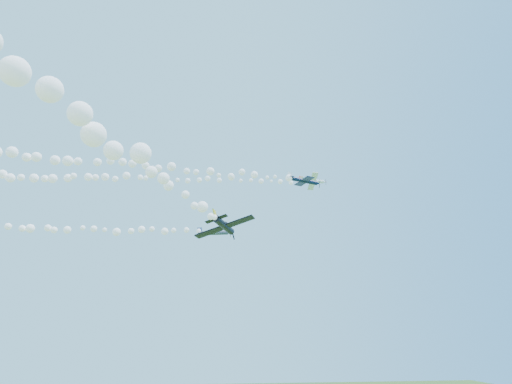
{
  "coord_description": "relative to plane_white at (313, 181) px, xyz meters",
  "views": [
    {
      "loc": [
        -5.36,
        -82.17,
        21.24
      ],
      "look_at": [
        4.72,
        -7.12,
        46.54
      ],
      "focal_mm": 30.0,
      "sensor_mm": 36.0,
      "label": 1
    }
  ],
  "objects": [
    {
      "name": "plane_white",
      "position": [
        0.0,
        0.0,
        0.0
      ],
      "size": [
        6.2,
        6.27,
        2.36
      ],
      "rotation": [
        -0.3,
        0.06,
        -0.07
      ],
      "color": "white"
    },
    {
      "name": "smoke_trail_white",
      "position": [
        -34.81,
        2.4,
        -0.29
      ],
      "size": [
        65.93,
        6.66,
        2.69
      ],
      "primitive_type": null,
      "color": "white"
    },
    {
      "name": "plane_navy",
      "position": [
        -5.27,
        -12.64,
        -4.76
      ],
      "size": [
        6.72,
        7.16,
        2.7
      ],
      "rotation": [
        0.1,
        0.1,
        0.13
      ],
      "color": "#0C1836"
    },
    {
      "name": "smoke_trail_navy",
      "position": [
        -43.32,
        -17.6,
        -4.94
      ],
      "size": [
        72.12,
        11.54,
        2.69
      ],
      "primitive_type": null,
      "color": "white"
    },
    {
      "name": "plane_grey",
      "position": [
        -21.51,
        -3.61,
        -13.3
      ],
      "size": [
        6.87,
        7.06,
        1.91
      ],
      "rotation": [
        0.16,
        -0.07,
        0.04
      ],
      "color": "#374151"
    },
    {
      "name": "smoke_trail_grey",
      "position": [
        -56.2,
        -5.08,
        -13.72
      ],
      "size": [
        65.31,
        5.14,
        3.1
      ],
      "primitive_type": null,
      "color": "white"
    },
    {
      "name": "plane_black",
      "position": [
        -21.45,
        -36.48,
        -19.93
      ],
      "size": [
        7.23,
        6.98,
        2.5
      ],
      "rotation": [
        -0.29,
        0.02,
        1.2
      ],
      "color": "black"
    }
  ]
}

